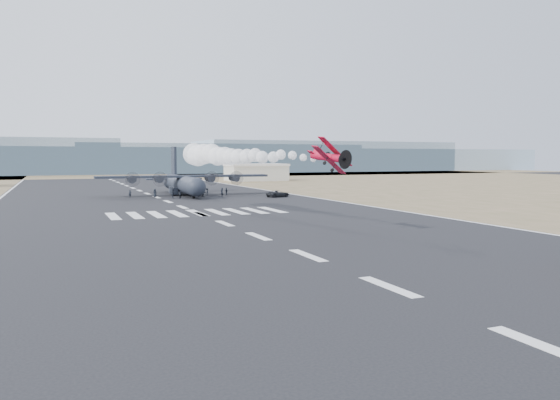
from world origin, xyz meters
TOP-DOWN VIEW (x-y plane):
  - ground at (0.00, 0.00)m, footprint 500.00×500.00m
  - scrub_far at (0.00, 230.00)m, footprint 500.00×80.00m
  - runway_markings at (0.00, 60.00)m, footprint 60.00×260.00m
  - ridge_seg_d at (0.00, 260.00)m, footprint 150.00×50.00m
  - ridge_seg_e at (65.00, 260.00)m, footprint 150.00×50.00m
  - ridge_seg_f at (130.00, 260.00)m, footprint 150.00×50.00m
  - ridge_seg_g at (195.00, 260.00)m, footprint 150.00×50.00m
  - hangar_right at (46.00, 150.00)m, footprint 20.50×12.50m
  - aerobatic_biplane at (8.05, 23.50)m, footprint 4.97×5.27m
  - smoke_trail at (2.95, 51.67)m, footprint 8.05×34.87m
  - transport_aircraft at (6.48, 88.69)m, footprint 36.78×30.31m
  - support_vehicle at (23.18, 74.74)m, footprint 5.37×3.58m
  - crew_a at (12.82, 80.26)m, footprint 0.89×0.87m
  - crew_b at (2.57, 79.62)m, footprint 0.63×0.95m
  - crew_c at (10.94, 85.03)m, footprint 0.74×1.11m
  - crew_d at (14.99, 84.16)m, footprint 0.71×1.01m
  - crew_e at (-0.30, 84.29)m, footprint 0.95×0.73m
  - crew_f at (9.18, 81.86)m, footprint 1.22×1.51m
  - crew_g at (-5.14, 85.33)m, footprint 0.75×0.72m
  - crew_h at (3.70, 79.08)m, footprint 0.65×0.94m

SIDE VIEW (x-z plane):
  - ground at x=0.00m, z-range 0.00..0.00m
  - scrub_far at x=0.00m, z-range 0.00..0.00m
  - runway_markings at x=0.00m, z-range 0.00..0.01m
  - support_vehicle at x=23.18m, z-range 0.00..1.37m
  - crew_d at x=14.99m, z-range 0.00..1.57m
  - crew_c at x=10.94m, z-range 0.00..1.58m
  - crew_g at x=-5.14m, z-range 0.00..1.59m
  - crew_f at x=9.18m, z-range 0.00..1.61m
  - crew_e at x=-0.30m, z-range 0.00..1.70m
  - crew_h at x=3.70m, z-range 0.00..1.79m
  - crew_b at x=2.57m, z-range 0.00..1.86m
  - crew_a at x=12.82m, z-range 0.00..1.88m
  - transport_aircraft at x=6.48m, z-range -2.58..8.06m
  - hangar_right at x=46.00m, z-range 0.06..5.96m
  - ridge_seg_d at x=0.00m, z-range 0.00..13.00m
  - ridge_seg_g at x=195.00m, z-range 0.00..13.00m
  - ridge_seg_e at x=65.00m, z-range 0.00..15.00m
  - aerobatic_biplane at x=8.05m, z-range 6.18..10.41m
  - ridge_seg_f at x=130.00m, z-range 0.00..17.00m
  - smoke_trail at x=2.95m, z-range 6.76..10.36m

